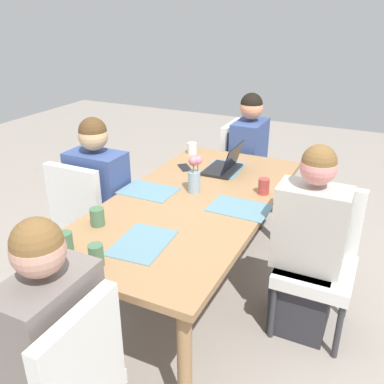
{
  "coord_description": "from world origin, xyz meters",
  "views": [
    {
      "loc": [
        2.17,
        1.04,
        1.86
      ],
      "look_at": [
        0.0,
        0.0,
        0.79
      ],
      "focal_mm": 39.04,
      "sensor_mm": 36.0,
      "label": 1
    }
  ],
  "objects": [
    {
      "name": "dining_table",
      "position": [
        0.0,
        0.0,
        0.66
      ],
      "size": [
        1.98,
        0.96,
        0.74
      ],
      "color": "#9E754C",
      "rests_on": "ground_plane"
    },
    {
      "name": "laptop_head_left_left_far",
      "position": [
        -0.55,
        0.01,
        0.78
      ],
      "size": [
        0.32,
        0.22,
        0.21
      ],
      "color": "black",
      "rests_on": "dining_table"
    },
    {
      "name": "coffee_mug_near_left",
      "position": [
        0.86,
        -0.09,
        0.79
      ],
      "size": [
        0.07,
        0.07,
        0.11
      ],
      "primitive_type": "cylinder",
      "color": "#47704C",
      "rests_on": "dining_table"
    },
    {
      "name": "person_near_left_near",
      "position": [
        0.02,
        -0.72,
        0.53
      ],
      "size": [
        0.36,
        0.4,
        1.19
      ],
      "color": "#2D2D33",
      "rests_on": "ground_plane"
    },
    {
      "name": "coffee_mug_centre_right",
      "position": [
        -0.81,
        -0.39,
        0.78
      ],
      "size": [
        0.08,
        0.08,
        0.09
      ],
      "primitive_type": "cylinder",
      "color": "white",
      "rests_on": "dining_table"
    },
    {
      "name": "placemat_near_left_near",
      "position": [
        0.01,
        -0.32,
        0.74
      ],
      "size": [
        0.26,
        0.36,
        0.0
      ],
      "primitive_type": "cube",
      "rotation": [
        0.0,
        0.0,
        1.56
      ],
      "color": "slate",
      "rests_on": "dining_table"
    },
    {
      "name": "coffee_mug_near_right",
      "position": [
        0.54,
        -0.33,
        0.79
      ],
      "size": [
        0.08,
        0.08,
        0.1
      ],
      "primitive_type": "cylinder",
      "color": "#47704C",
      "rests_on": "dining_table"
    },
    {
      "name": "coffee_mug_far_left",
      "position": [
        0.82,
        -0.31,
        0.79
      ],
      "size": [
        0.07,
        0.07,
        0.1
      ],
      "primitive_type": "cylinder",
      "color": "#47704C",
      "rests_on": "dining_table"
    },
    {
      "name": "person_head_right_left_mid",
      "position": [
        1.27,
        0.0,
        0.53
      ],
      "size": [
        0.4,
        0.36,
        1.19
      ],
      "color": "#2D2D33",
      "rests_on": "ground_plane"
    },
    {
      "name": "chair_head_left_left_far",
      "position": [
        -1.31,
        -0.11,
        0.5
      ],
      "size": [
        0.44,
        0.44,
        0.9
      ],
      "color": "silver",
      "rests_on": "ground_plane"
    },
    {
      "name": "ground_plane",
      "position": [
        0.0,
        0.0,
        0.0
      ],
      "size": [
        10.0,
        10.0,
        0.0
      ],
      "primitive_type": "plane",
      "color": "gray"
    },
    {
      "name": "phone_black",
      "position": [
        -0.48,
        -0.29,
        0.74
      ],
      "size": [
        0.16,
        0.15,
        0.01
      ],
      "primitive_type": "cube",
      "rotation": [
        0.0,
        0.0,
        0.75
      ],
      "color": "black",
      "rests_on": "dining_table"
    },
    {
      "name": "placemat_head_left_left_far",
      "position": [
        -0.59,
        -0.02,
        0.74
      ],
      "size": [
        0.38,
        0.28,
        0.0
      ],
      "primitive_type": "cube",
      "rotation": [
        0.0,
        0.0,
        0.07
      ],
      "color": "slate",
      "rests_on": "dining_table"
    },
    {
      "name": "chair_near_left_near",
      "position": [
        0.1,
        -0.78,
        0.5
      ],
      "size": [
        0.44,
        0.44,
        0.9
      ],
      "color": "silver",
      "rests_on": "ground_plane"
    },
    {
      "name": "person_head_left_left_far",
      "position": [
        -1.25,
        -0.03,
        0.53
      ],
      "size": [
        0.4,
        0.36,
        1.19
      ],
      "color": "#2D2D33",
      "rests_on": "ground_plane"
    },
    {
      "name": "placemat_far_right_near",
      "position": [
        -0.01,
        0.32,
        0.74
      ],
      "size": [
        0.27,
        0.36,
        0.0
      ],
      "primitive_type": "cube",
      "rotation": [
        0.0,
        0.0,
        -1.59
      ],
      "color": "slate",
      "rests_on": "dining_table"
    },
    {
      "name": "flower_vase",
      "position": [
        -0.11,
        -0.03,
        0.87
      ],
      "size": [
        0.1,
        0.09,
        0.25
      ],
      "color": "#8EA8B7",
      "rests_on": "dining_table"
    },
    {
      "name": "chair_far_right_near",
      "position": [
        -0.09,
        0.81,
        0.5
      ],
      "size": [
        0.44,
        0.44,
        0.9
      ],
      "color": "silver",
      "rests_on": "ground_plane"
    },
    {
      "name": "coffee_mug_centre_left",
      "position": [
        -0.28,
        0.39,
        0.79
      ],
      "size": [
        0.07,
        0.07,
        0.11
      ],
      "primitive_type": "cylinder",
      "color": "#AD3D38",
      "rests_on": "dining_table"
    },
    {
      "name": "placemat_head_right_left_mid",
      "position": [
        0.6,
        0.0,
        0.74
      ],
      "size": [
        0.38,
        0.28,
        0.0
      ],
      "primitive_type": "cube",
      "rotation": [
        0.0,
        0.0,
        3.21
      ],
      "color": "slate",
      "rests_on": "dining_table"
    },
    {
      "name": "person_far_right_near",
      "position": [
        -0.02,
        0.75,
        0.53
      ],
      "size": [
        0.36,
        0.4,
        1.19
      ],
      "color": "#2D2D33",
      "rests_on": "ground_plane"
    }
  ]
}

